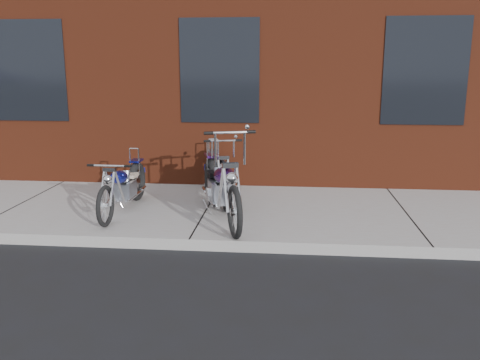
# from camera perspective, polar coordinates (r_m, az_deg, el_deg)

# --- Properties ---
(ground) EXTENTS (120.00, 120.00, 0.00)m
(ground) POSITION_cam_1_polar(r_m,az_deg,el_deg) (6.54, -5.70, -7.90)
(ground) COLOR black
(ground) RESTS_ON ground
(sidewalk) EXTENTS (22.00, 3.00, 0.15)m
(sidewalk) POSITION_cam_1_polar(r_m,az_deg,el_deg) (7.91, -3.63, -3.59)
(sidewalk) COLOR #9C9389
(sidewalk) RESTS_ON ground
(chopper_purple) EXTENTS (0.91, 2.30, 1.34)m
(chopper_purple) POSITION_cam_1_polar(r_m,az_deg,el_deg) (7.22, -2.10, -1.02)
(chopper_purple) COLOR black
(chopper_purple) RESTS_ON sidewalk
(chopper_blue) EXTENTS (0.49, 1.99, 0.87)m
(chopper_blue) POSITION_cam_1_polar(r_m,az_deg,el_deg) (7.78, -12.94, -0.88)
(chopper_blue) COLOR black
(chopper_blue) RESTS_ON sidewalk
(chopper_third) EXTENTS (0.74, 2.03, 1.06)m
(chopper_third) POSITION_cam_1_polar(r_m,az_deg,el_deg) (8.33, -2.45, 0.44)
(chopper_third) COLOR black
(chopper_third) RESTS_ON sidewalk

